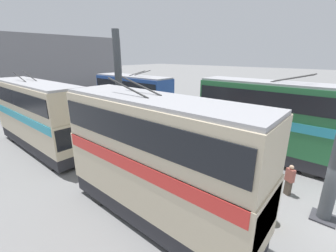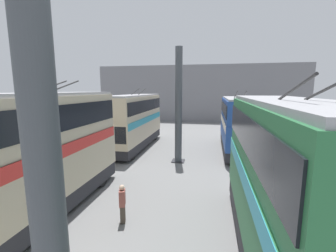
{
  "view_description": "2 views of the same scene",
  "coord_description": "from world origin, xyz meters",
  "px_view_note": "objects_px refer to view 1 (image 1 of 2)",
  "views": [
    {
      "loc": [
        0.36,
        10.77,
        6.98
      ],
      "look_at": [
        9.93,
        -0.5,
        2.24
      ],
      "focal_mm": 24.0,
      "sensor_mm": 36.0,
      "label": 1
    },
    {
      "loc": [
        -2.41,
        -2.49,
        5.58
      ],
      "look_at": [
        11.84,
        0.3,
        3.23
      ],
      "focal_mm": 24.0,
      "sensor_mm": 36.0,
      "label": 2
    }
  ],
  "objects_px": {
    "bus_left_far": "(133,96)",
    "person_aisle_foreground": "(289,179)",
    "bus_right_far": "(38,112)",
    "bus_right_mid": "(156,155)",
    "bus_left_near": "(267,116)",
    "oil_drum": "(269,214)",
    "person_aisle_midway": "(206,171)"
  },
  "relations": [
    {
      "from": "bus_right_mid",
      "to": "bus_right_far",
      "type": "xyz_separation_m",
      "value": [
        11.92,
        0.0,
        -0.19
      ]
    },
    {
      "from": "person_aisle_midway",
      "to": "person_aisle_foreground",
      "type": "xyz_separation_m",
      "value": [
        -3.68,
        -2.0,
        0.0
      ]
    },
    {
      "from": "person_aisle_midway",
      "to": "oil_drum",
      "type": "xyz_separation_m",
      "value": [
        -3.59,
        0.74,
        -0.49
      ]
    },
    {
      "from": "person_aisle_midway",
      "to": "oil_drum",
      "type": "bearing_deg",
      "value": 60.84
    },
    {
      "from": "bus_right_mid",
      "to": "bus_right_far",
      "type": "relative_size",
      "value": 0.86
    },
    {
      "from": "person_aisle_foreground",
      "to": "bus_right_far",
      "type": "bearing_deg",
      "value": 139.1
    },
    {
      "from": "oil_drum",
      "to": "bus_right_mid",
      "type": "bearing_deg",
      "value": 37.35
    },
    {
      "from": "oil_drum",
      "to": "bus_right_far",
      "type": "bearing_deg",
      "value": 10.6
    },
    {
      "from": "bus_right_mid",
      "to": "bus_left_near",
      "type": "bearing_deg",
      "value": -98.17
    },
    {
      "from": "bus_left_far",
      "to": "bus_left_near",
      "type": "bearing_deg",
      "value": -180.0
    },
    {
      "from": "bus_left_near",
      "to": "oil_drum",
      "type": "distance_m",
      "value": 7.51
    },
    {
      "from": "bus_right_far",
      "to": "bus_right_mid",
      "type": "bearing_deg",
      "value": 180.0
    },
    {
      "from": "bus_left_far",
      "to": "bus_right_mid",
      "type": "bearing_deg",
      "value": 142.34
    },
    {
      "from": "bus_right_far",
      "to": "person_aisle_foreground",
      "type": "relative_size",
      "value": 6.22
    },
    {
      "from": "bus_right_mid",
      "to": "person_aisle_midway",
      "type": "xyz_separation_m",
      "value": [
        -0.28,
        -3.69,
        -2.2
      ]
    },
    {
      "from": "bus_left_far",
      "to": "person_aisle_midway",
      "type": "distance_m",
      "value": 14.05
    },
    {
      "from": "bus_left_near",
      "to": "bus_right_far",
      "type": "relative_size",
      "value": 0.89
    },
    {
      "from": "bus_left_far",
      "to": "person_aisle_foreground",
      "type": "distance_m",
      "value": 16.87
    },
    {
      "from": "bus_right_far",
      "to": "person_aisle_foreground",
      "type": "height_order",
      "value": "bus_right_far"
    },
    {
      "from": "person_aisle_midway",
      "to": "bus_left_near",
      "type": "bearing_deg",
      "value": 151.92
    },
    {
      "from": "bus_left_far",
      "to": "person_aisle_midway",
      "type": "xyz_separation_m",
      "value": [
        -12.64,
        5.84,
        -1.88
      ]
    },
    {
      "from": "bus_right_mid",
      "to": "oil_drum",
      "type": "bearing_deg",
      "value": -142.65
    },
    {
      "from": "bus_left_far",
      "to": "oil_drum",
      "type": "xyz_separation_m",
      "value": [
        -16.23,
        6.58,
        -2.37
      ]
    },
    {
      "from": "bus_left_far",
      "to": "person_aisle_foreground",
      "type": "height_order",
      "value": "bus_left_far"
    },
    {
      "from": "bus_left_far",
      "to": "bus_right_mid",
      "type": "distance_m",
      "value": 15.61
    },
    {
      "from": "bus_left_near",
      "to": "person_aisle_midway",
      "type": "distance_m",
      "value": 6.31
    },
    {
      "from": "bus_left_near",
      "to": "bus_right_far",
      "type": "xyz_separation_m",
      "value": [
        13.29,
        9.54,
        -0.1
      ]
    },
    {
      "from": "person_aisle_foreground",
      "to": "oil_drum",
      "type": "xyz_separation_m",
      "value": [
        0.09,
        2.74,
        -0.49
      ]
    },
    {
      "from": "bus_left_near",
      "to": "bus_left_far",
      "type": "distance_m",
      "value": 13.73
    },
    {
      "from": "person_aisle_foreground",
      "to": "bus_left_far",
      "type": "bearing_deg",
      "value": 106.13
    },
    {
      "from": "bus_left_near",
      "to": "bus_left_far",
      "type": "relative_size",
      "value": 1.0
    },
    {
      "from": "bus_left_near",
      "to": "bus_right_mid",
      "type": "xyz_separation_m",
      "value": [
        1.37,
        9.54,
        0.09
      ]
    }
  ]
}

